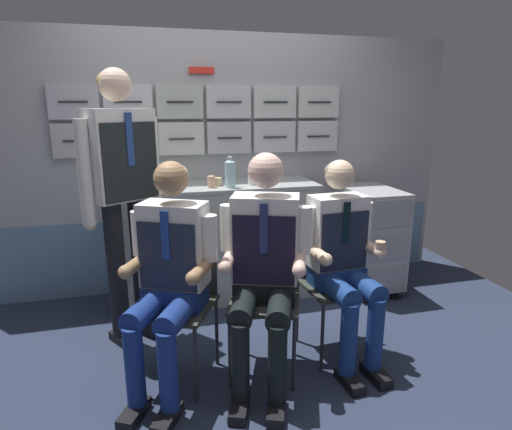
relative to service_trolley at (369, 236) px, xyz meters
The scene contains 16 objects.
ground 1.61m from the service_trolley, 143.25° to the right, with size 4.80×4.80×0.04m, color #262F45.
galley_bulkhead 1.45m from the service_trolley, 159.67° to the left, with size 4.20×0.14×2.15m.
galley_counter 1.30m from the service_trolley, behind, with size 1.62×0.53×0.96m.
service_trolley is the anchor object (origin of this frame).
folding_chair_left 1.86m from the service_trolley, 153.98° to the right, with size 0.54×0.54×0.87m.
crew_member_left 2.01m from the service_trolley, 151.21° to the right, with size 0.58×0.68×1.29m.
folding_chair_right 1.46m from the service_trolley, 143.53° to the right, with size 0.52×0.52×0.87m.
crew_member_right 1.61m from the service_trolley, 140.43° to the right, with size 0.56×0.70×1.32m.
folding_chair_by_counter 1.05m from the service_trolley, 133.06° to the right, with size 0.43×0.43×0.87m.
crew_member_by_counter 1.19m from the service_trolley, 127.10° to the right, with size 0.48×0.61×1.26m.
crew_member_standing 2.11m from the service_trolley, 169.97° to the right, with size 0.48×0.41×1.79m.
water_bottle_clear 1.35m from the service_trolley, behind, with size 0.08×0.08×0.24m.
sparkling_bottle_green 1.87m from the service_trolley, behind, with size 0.07×0.07×0.23m.
paper_cup_tan 1.40m from the service_trolley, behind, with size 0.07×0.07×0.06m.
coffee_cup_spare 1.45m from the service_trolley, behind, with size 0.06×0.06×0.09m.
espresso_cup_small 1.14m from the service_trolley, behind, with size 0.07×0.07×0.07m.
Camera 1 is at (-0.61, -2.26, 1.58)m, focal length 30.06 mm.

